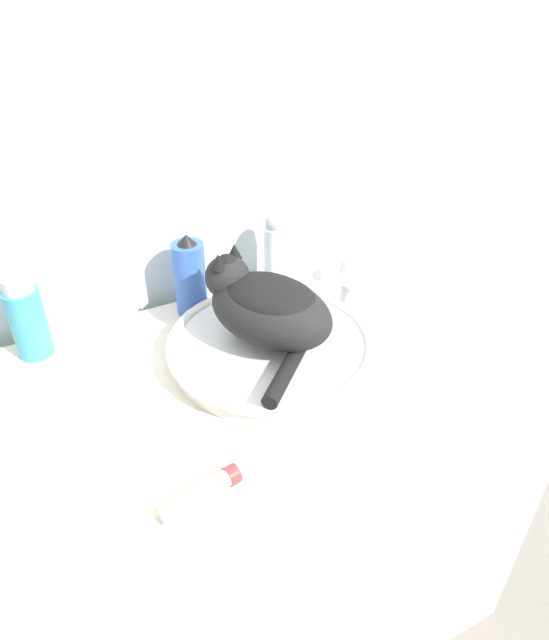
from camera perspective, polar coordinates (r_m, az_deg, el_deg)
wall_back at (r=1.22m, az=-7.95°, el=16.23°), size 8.00×0.05×2.40m
vanity_counter at (r=1.41m, az=-0.25°, el=-18.57°), size 1.10×0.57×0.90m
sink_basin at (r=1.09m, az=-0.37°, el=-2.63°), size 0.40×0.40×0.04m
cat at (r=1.04m, az=-0.85°, el=1.49°), size 0.26×0.33×0.16m
faucet at (r=1.20m, az=7.39°, el=3.99°), size 0.14×0.08×0.14m
mouthwash_bottle at (r=1.16m, az=-23.51°, el=0.20°), size 0.07×0.07×0.17m
spray_bottle_trigger at (r=1.20m, az=-8.45°, el=4.29°), size 0.07×0.07×0.18m
lotion_bottle_white at (r=1.26m, az=0.16°, el=6.85°), size 0.05×0.05×0.19m
cream_tube at (r=0.86m, az=-7.31°, el=-16.73°), size 0.13×0.05×0.03m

